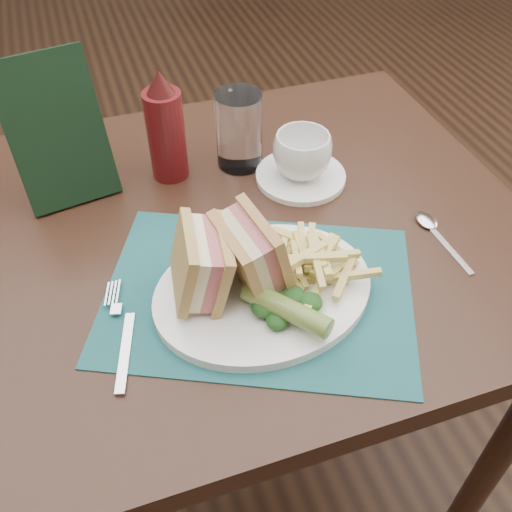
# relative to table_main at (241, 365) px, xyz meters

# --- Properties ---
(floor) EXTENTS (7.00, 7.00, 0.00)m
(floor) POSITION_rel_table_main_xyz_m (0.00, 0.50, -0.38)
(floor) COLOR black
(floor) RESTS_ON ground
(table_main) EXTENTS (0.90, 0.75, 0.75)m
(table_main) POSITION_rel_table_main_xyz_m (0.00, 0.00, 0.00)
(table_main) COLOR black
(table_main) RESTS_ON ground
(placemat) EXTENTS (0.50, 0.44, 0.00)m
(placemat) POSITION_rel_table_main_xyz_m (-0.01, -0.14, 0.38)
(placemat) COLOR #194F51
(placemat) RESTS_ON table_main
(plate) EXTENTS (0.32, 0.27, 0.01)m
(plate) POSITION_rel_table_main_xyz_m (-0.01, -0.15, 0.38)
(plate) COLOR white
(plate) RESTS_ON placemat
(sandwich_half_a) EXTENTS (0.09, 0.11, 0.10)m
(sandwich_half_a) POSITION_rel_table_main_xyz_m (-0.11, -0.13, 0.44)
(sandwich_half_a) COLOR tan
(sandwich_half_a) RESTS_ON plate
(sandwich_half_b) EXTENTS (0.09, 0.12, 0.11)m
(sandwich_half_b) POSITION_rel_table_main_xyz_m (-0.04, -0.14, 0.45)
(sandwich_half_b) COLOR tan
(sandwich_half_b) RESTS_ON plate
(kale_garnish) EXTENTS (0.11, 0.08, 0.03)m
(kale_garnish) POSITION_rel_table_main_xyz_m (0.00, -0.20, 0.41)
(kale_garnish) COLOR #143814
(kale_garnish) RESTS_ON plate
(pickle_spear) EXTENTS (0.09, 0.11, 0.03)m
(pickle_spear) POSITION_rel_table_main_xyz_m (-0.00, -0.21, 0.41)
(pickle_spear) COLOR #58722B
(pickle_spear) RESTS_ON plate
(fries_pile) EXTENTS (0.18, 0.20, 0.05)m
(fries_pile) POSITION_rel_table_main_xyz_m (0.07, -0.14, 0.42)
(fries_pile) COLOR #DDCB6E
(fries_pile) RESTS_ON plate
(fork) EXTENTS (0.08, 0.17, 0.01)m
(fork) POSITION_rel_table_main_xyz_m (-0.20, -0.16, 0.38)
(fork) COLOR silver
(fork) RESTS_ON placemat
(spoon) EXTENTS (0.04, 0.15, 0.01)m
(spoon) POSITION_rel_table_main_xyz_m (0.28, -0.13, 0.38)
(spoon) COLOR silver
(spoon) RESTS_ON table_main
(saucer) EXTENTS (0.20, 0.20, 0.01)m
(saucer) POSITION_rel_table_main_xyz_m (0.14, 0.08, 0.38)
(saucer) COLOR white
(saucer) RESTS_ON table_main
(coffee_cup) EXTENTS (0.13, 0.13, 0.07)m
(coffee_cup) POSITION_rel_table_main_xyz_m (0.14, 0.08, 0.42)
(coffee_cup) COLOR white
(coffee_cup) RESTS_ON saucer
(drinking_glass) EXTENTS (0.09, 0.09, 0.13)m
(drinking_glass) POSITION_rel_table_main_xyz_m (0.05, 0.15, 0.44)
(drinking_glass) COLOR white
(drinking_glass) RESTS_ON table_main
(ketchup_bottle) EXTENTS (0.08, 0.08, 0.19)m
(ketchup_bottle) POSITION_rel_table_main_xyz_m (-0.07, 0.16, 0.47)
(ketchup_bottle) COLOR #4F0D10
(ketchup_bottle) RESTS_ON table_main
(check_presenter) EXTENTS (0.15, 0.11, 0.22)m
(check_presenter) POSITION_rel_table_main_xyz_m (-0.23, 0.16, 0.49)
(check_presenter) COLOR black
(check_presenter) RESTS_ON table_main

